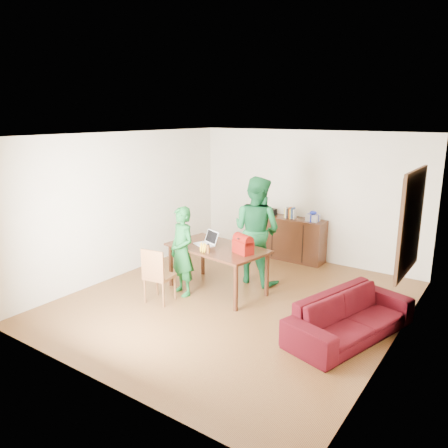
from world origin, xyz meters
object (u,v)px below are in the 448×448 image
Objects in this scene: laptop at (204,243)px; person_far at (257,230)px; person_near at (182,251)px; red_bag at (243,246)px; chair at (159,286)px; bottle at (208,248)px; table at (217,252)px; sofa at (351,316)px.

person_far is at bearing 76.51° from laptop.
red_bag is (0.96, 0.40, 0.16)m from person_near.
chair is 2.28× the size of laptop.
laptop is 0.46m from bottle.
person_far is (0.73, 1.22, 0.21)m from person_near.
chair reaches higher than table.
red_bag is at bearing 30.88° from chair.
bottle is 0.57m from red_bag.
person_far is at bearing 55.40° from chair.
sofa is at bearing 158.88° from person_far.
chair is 1.07m from laptop.
person_near reaches higher than laptop.
laptop is at bearing 101.58° from sofa.
person_near is 2.91m from sofa.
person_near is 0.44m from laptop.
person_near is at bearing 68.20° from chair.
sofa is (2.98, 0.64, 0.03)m from chair.
table is 0.93× the size of person_far.
laptop reaches higher than table.
person_far is 1.16m from bottle.
table is at bearing -164.88° from red_bag.
red_bag is at bearing 2.72° from table.
chair is 0.46× the size of sofa.
laptop is at bearing -160.75° from table.
table is 1.14m from chair.
person_far reaches higher than bottle.
sofa is (2.86, 0.18, -0.47)m from person_near.
laptop reaches higher than sofa.
sofa is (1.90, -0.22, -0.63)m from red_bag.
chair is 2.69× the size of red_bag.
red_bag reaches higher than bottle.
person_far reaches higher than sofa.
red_bag is at bearing 33.50° from bottle.
person_far is 0.96× the size of sofa.
red_bag is at bearing 41.77° from person_near.
red_bag reaches higher than chair.
person_far reaches higher than laptop.
chair is at bearing -137.39° from bottle.
person_near is 3.76× the size of laptop.
table is 1.97× the size of chair.
bottle is 2.45m from sofa.
sofa is at bearing 16.78° from laptop.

